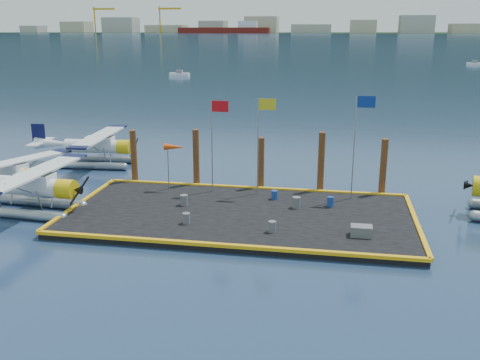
% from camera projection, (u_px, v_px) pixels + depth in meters
% --- Properties ---
extents(ground, '(4000.00, 4000.00, 0.00)m').
position_uv_depth(ground, '(240.00, 219.00, 31.49)').
color(ground, '#183148').
rests_on(ground, ground).
extents(dock, '(20.00, 10.00, 0.40)m').
position_uv_depth(dock, '(240.00, 215.00, 31.44)').
color(dock, black).
rests_on(dock, ground).
extents(dock_bumpers, '(20.25, 10.25, 0.18)m').
position_uv_depth(dock_bumpers, '(240.00, 211.00, 31.36)').
color(dock_bumpers, '#E9A40D').
rests_on(dock_bumpers, dock).
extents(far_backdrop, '(3050.00, 2050.00, 810.00)m').
position_uv_depth(far_backdrop, '(417.00, 27.00, 1632.17)').
color(far_backdrop, black).
rests_on(far_backdrop, ground).
extents(seaplane_a, '(8.82, 9.73, 3.45)m').
position_uv_depth(seaplane_a, '(31.00, 189.00, 32.10)').
color(seaplane_a, gray).
rests_on(seaplane_a, ground).
extents(seaplane_b, '(7.87, 8.25, 3.03)m').
position_uv_depth(seaplane_b, '(12.00, 174.00, 36.03)').
color(seaplane_b, gray).
rests_on(seaplane_b, ground).
extents(seaplane_c, '(8.58, 9.45, 3.36)m').
position_uv_depth(seaplane_c, '(96.00, 148.00, 43.01)').
color(seaplane_c, gray).
rests_on(seaplane_c, ground).
extents(drum_0, '(0.46, 0.46, 0.65)m').
position_uv_depth(drum_0, '(184.00, 200.00, 32.55)').
color(drum_0, '#595A5E').
rests_on(drum_0, dock).
extents(drum_1, '(0.42, 0.42, 0.60)m').
position_uv_depth(drum_1, '(272.00, 227.00, 28.31)').
color(drum_1, '#595A5E').
rests_on(drum_1, dock).
extents(drum_2, '(0.48, 0.48, 0.67)m').
position_uv_depth(drum_2, '(296.00, 202.00, 32.07)').
color(drum_2, '#595A5E').
rests_on(drum_2, dock).
extents(drum_3, '(0.42, 0.42, 0.60)m').
position_uv_depth(drum_3, '(186.00, 218.00, 29.54)').
color(drum_3, '#595A5E').
rests_on(drum_3, dock).
extents(drum_4, '(0.41, 0.41, 0.58)m').
position_uv_depth(drum_4, '(330.00, 202.00, 32.37)').
color(drum_4, navy).
rests_on(drum_4, dock).
extents(drum_5, '(0.39, 0.39, 0.55)m').
position_uv_depth(drum_5, '(274.00, 195.00, 33.72)').
color(drum_5, navy).
rests_on(drum_5, dock).
extents(crate, '(1.10, 0.74, 0.55)m').
position_uv_depth(crate, '(361.00, 231.00, 27.79)').
color(crate, '#595A5E').
rests_on(crate, dock).
extents(flagpole_red, '(1.14, 0.08, 6.00)m').
position_uv_depth(flagpole_red, '(215.00, 132.00, 34.26)').
color(flagpole_red, gray).
rests_on(flagpole_red, dock).
extents(flagpole_yellow, '(1.14, 0.08, 6.20)m').
position_uv_depth(flagpole_yellow, '(261.00, 132.00, 33.72)').
color(flagpole_yellow, gray).
rests_on(flagpole_yellow, dock).
extents(flagpole_blue, '(1.14, 0.08, 6.50)m').
position_uv_depth(flagpole_blue, '(358.00, 132.00, 32.66)').
color(flagpole_blue, gray).
rests_on(flagpole_blue, dock).
extents(windsock, '(1.40, 0.44, 3.12)m').
position_uv_depth(windsock, '(174.00, 148.00, 35.04)').
color(windsock, gray).
rests_on(windsock, dock).
extents(piling_0, '(0.44, 0.44, 4.00)m').
position_uv_depth(piling_0, '(134.00, 158.00, 37.48)').
color(piling_0, '#482214').
rests_on(piling_0, ground).
extents(piling_1, '(0.44, 0.44, 4.20)m').
position_uv_depth(piling_1, '(196.00, 160.00, 36.69)').
color(piling_1, '#482214').
rests_on(piling_1, ground).
extents(piling_2, '(0.44, 0.44, 3.80)m').
position_uv_depth(piling_2, '(261.00, 165.00, 35.99)').
color(piling_2, '#482214').
rests_on(piling_2, ground).
extents(piling_3, '(0.44, 0.44, 4.30)m').
position_uv_depth(piling_3, '(321.00, 164.00, 35.25)').
color(piling_3, '#482214').
rests_on(piling_3, ground).
extents(piling_4, '(0.44, 0.44, 4.00)m').
position_uv_depth(piling_4, '(383.00, 169.00, 34.62)').
color(piling_4, '#482214').
rests_on(piling_4, ground).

